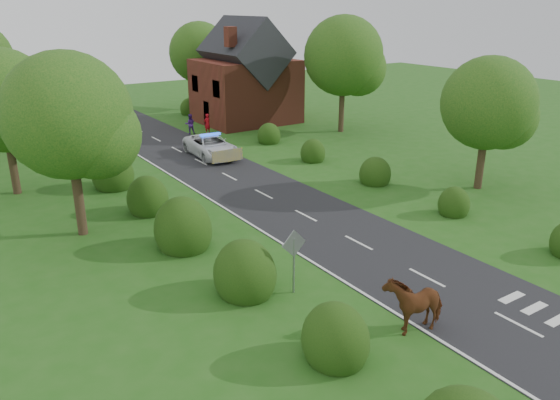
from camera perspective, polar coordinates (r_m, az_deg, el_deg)
ground at (r=22.39m, az=15.08°, el=-7.87°), size 120.00×120.00×0.00m
road at (r=33.25m, az=-4.48°, el=2.02°), size 6.00×70.00×0.02m
road_markings at (r=30.79m, az=-5.16°, el=0.55°), size 4.96×70.00×0.01m
hedgerow_left at (r=27.57m, az=-12.91°, el=-0.63°), size 2.75×50.41×3.00m
hedgerow_right at (r=33.86m, az=8.49°, el=3.15°), size 2.10×45.78×2.10m
tree_left_a at (r=25.60m, az=-20.62°, el=7.74°), size 5.74×5.60×8.38m
tree_left_b at (r=33.16m, az=-26.55°, el=8.92°), size 5.74×5.60×8.07m
tree_right_a at (r=32.91m, az=21.32°, el=9.05°), size 5.33×5.20×7.56m
tree_right_b at (r=45.72m, az=7.07°, el=14.41°), size 6.56×6.40×9.40m
tree_right_c at (r=56.41m, az=-8.06°, el=14.77°), size 6.15×6.00×8.58m
road_sign at (r=19.89m, az=1.46°, el=-5.47°), size 1.06×0.08×2.53m
house at (r=49.80m, az=-3.63°, el=12.47°), size 8.00×7.40×9.17m
cow at (r=18.82m, az=13.80°, el=-10.64°), size 2.37×1.46×1.58m
police_van at (r=38.70m, az=-7.24°, el=5.62°), size 2.76×5.51×1.63m
pedestrian_red at (r=45.73m, az=-7.62°, el=7.91°), size 0.68×0.54×1.65m
pedestrian_purple at (r=45.78m, az=-9.38°, el=7.83°), size 0.97×0.87×1.65m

